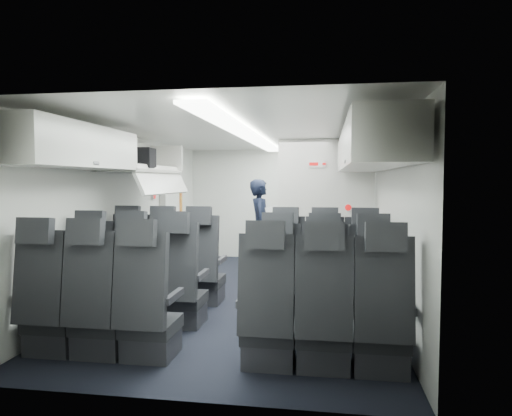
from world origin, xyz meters
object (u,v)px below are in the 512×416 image
(seat_row_rear, at_px, (207,316))
(boarding_door, at_px, (172,214))
(galley_unit, at_px, (324,212))
(carry_on_bag, at_px, (136,158))
(flight_attendant, at_px, (261,226))
(seat_row_front, at_px, (245,273))
(seat_row_mid, at_px, (229,291))

(seat_row_rear, bearing_deg, boarding_door, 112.87)
(galley_unit, bearing_deg, carry_on_bag, -126.53)
(flight_attendant, bearing_deg, seat_row_front, 174.81)
(seat_row_mid, distance_m, galley_unit, 4.30)
(seat_row_rear, relative_size, boarding_door, 1.79)
(boarding_door, distance_m, carry_on_bag, 2.20)
(seat_row_front, bearing_deg, flight_attendant, 92.53)
(seat_row_front, bearing_deg, carry_on_bag, 177.05)
(seat_row_front, height_order, seat_row_mid, same)
(seat_row_mid, relative_size, boarding_door, 1.79)
(galley_unit, distance_m, carry_on_bag, 4.05)
(seat_row_mid, height_order, boarding_door, boarding_door)
(boarding_door, relative_size, carry_on_bag, 4.33)
(seat_row_mid, distance_m, flight_attendant, 2.95)
(seat_row_rear, bearing_deg, flight_attendant, 91.34)
(seat_row_mid, bearing_deg, boarding_door, 118.77)
(galley_unit, xyz_separation_m, boarding_door, (-2.59, -1.17, 0.00))
(seat_row_front, distance_m, boarding_door, 2.71)
(flight_attendant, bearing_deg, seat_row_rear, 173.62)
(carry_on_bag, bearing_deg, seat_row_mid, -39.54)
(boarding_door, height_order, carry_on_bag, carry_on_bag)
(seat_row_front, xyz_separation_m, seat_row_mid, (0.00, -0.90, 0.00))
(seat_row_front, xyz_separation_m, carry_on_bag, (-1.41, 0.07, 1.42))
(carry_on_bag, bearing_deg, galley_unit, 48.59)
(flight_attendant, xyz_separation_m, carry_on_bag, (-1.32, -1.95, 1.04))
(flight_attendant, distance_m, carry_on_bag, 2.58)
(seat_row_front, relative_size, flight_attendant, 2.13)
(seat_row_mid, distance_m, boarding_door, 3.45)
(seat_row_front, relative_size, galley_unit, 1.75)
(seat_row_rear, xyz_separation_m, galley_unit, (0.95, 5.05, 0.55))
(seat_row_front, distance_m, seat_row_mid, 0.90)
(seat_row_front, xyz_separation_m, boarding_door, (-1.64, 2.09, 0.55))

